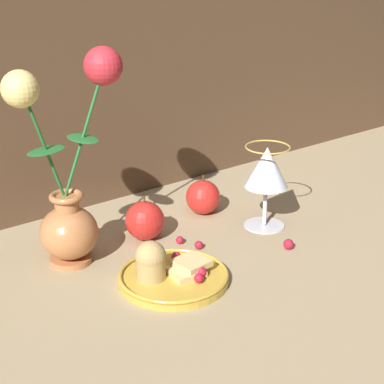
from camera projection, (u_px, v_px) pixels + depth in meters
name	position (u px, v px, depth m)	size (l,w,h in m)	color
ground_plane	(185.00, 254.00, 1.11)	(2.40, 2.40, 0.00)	#9E8966
vase	(69.00, 185.00, 1.03)	(0.20, 0.10, 0.35)	#B77042
plate_with_pastries	(169.00, 272.00, 1.01)	(0.18, 0.18, 0.07)	gold
wine_glass	(267.00, 171.00, 1.17)	(0.08, 0.08, 0.16)	silver
apple_beside_vase	(145.00, 221.00, 1.15)	(0.07, 0.07, 0.08)	red
apple_near_glass	(203.00, 197.00, 1.26)	(0.07, 0.07, 0.08)	red
berry_near_plate	(198.00, 245.00, 1.12)	(0.02, 0.02, 0.02)	#AD192D
berry_front_center	(180.00, 240.00, 1.14)	(0.01, 0.01, 0.01)	#AD192D
berry_by_glass_stem	(288.00, 244.00, 1.12)	(0.02, 0.02, 0.02)	#AD192D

